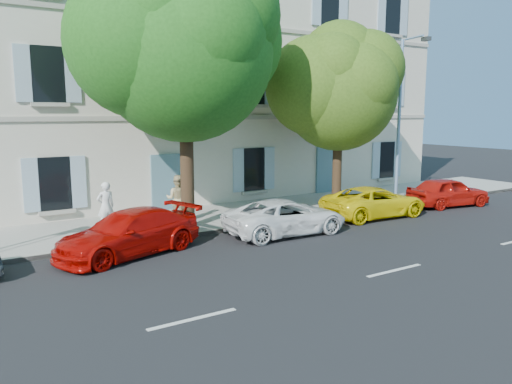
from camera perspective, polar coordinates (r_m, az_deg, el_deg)
ground at (r=17.00m, az=5.48°, el=-5.39°), size 90.00×90.00×0.00m
sidewalk at (r=20.58m, az=-2.14°, el=-2.57°), size 36.00×4.50×0.15m
kerb at (r=18.78m, az=1.21°, el=-3.70°), size 36.00×0.16×0.16m
building at (r=25.35m, az=-8.97°, el=12.99°), size 28.00×7.00×12.00m
car_red_coupe at (r=15.44m, az=-14.33°, el=-4.57°), size 4.95×3.12×1.34m
car_white_coupe at (r=17.52m, az=3.44°, el=-2.85°), size 4.52×2.24×1.23m
car_yellow_supercar at (r=20.92m, az=13.36°, el=-1.09°), size 4.60×2.32×1.25m
car_red_hatchback at (r=24.23m, az=21.09°, el=0.02°), size 4.12×2.19×1.33m
tree_left at (r=17.78m, az=-8.17°, el=15.42°), size 6.09×6.09×9.44m
tree_right at (r=22.04m, az=9.46°, el=11.06°), size 4.94×4.94×7.62m
street_lamp at (r=23.41m, az=16.33°, el=8.85°), size 0.41×1.57×7.29m
pedestrian_a at (r=18.10m, az=-16.79°, el=-1.57°), size 0.67×0.47×1.72m
pedestrian_b at (r=18.85m, az=-8.96°, el=-0.77°), size 1.10×1.06×1.79m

